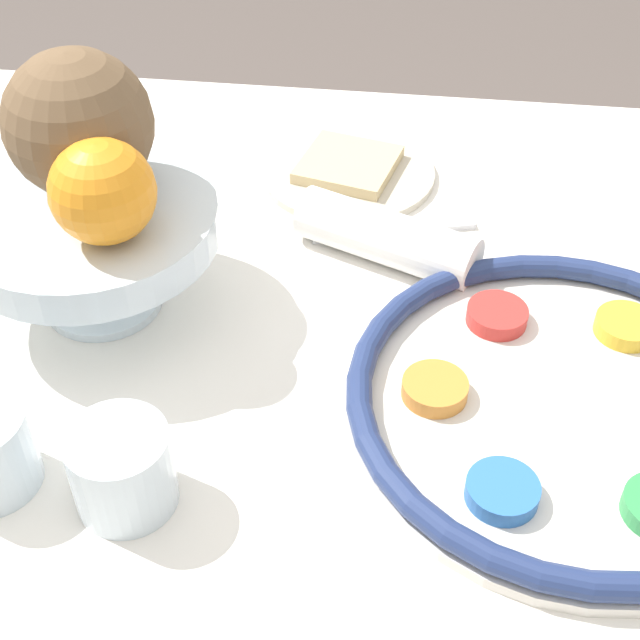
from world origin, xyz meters
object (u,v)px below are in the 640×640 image
seder_plate (569,403)px  fruit_stand (90,231)px  orange_fruit (103,192)px  bread_plate (348,170)px  coconut (79,124)px  cup_mid (122,469)px  napkin_roll (387,237)px

seder_plate → fruit_stand: (0.39, -0.08, 0.06)m
orange_fruit → bread_plate: 0.33m
fruit_stand → bread_plate: fruit_stand is taller
coconut → bread_plate: coconut is taller
seder_plate → cup_mid: size_ratio=4.79×
fruit_stand → coconut: 0.09m
orange_fruit → cup_mid: orange_fruit is taller
orange_fruit → bread_plate: bearing=-121.4°
seder_plate → coconut: 0.44m
bread_plate → seder_plate: bearing=122.7°
coconut → cup_mid: size_ratio=1.67×
bread_plate → napkin_roll: (-0.05, 0.14, 0.02)m
coconut → cup_mid: (-0.09, 0.23, -0.13)m
orange_fruit → napkin_roll: bearing=-149.0°
orange_fruit → cup_mid: 0.21m
bread_plate → cup_mid: cup_mid is taller
cup_mid → fruit_stand: bearing=-68.1°
orange_fruit → fruit_stand: bearing=-44.6°
fruit_stand → cup_mid: bearing=111.9°
seder_plate → fruit_stand: size_ratio=1.59×
coconut → cup_mid: 0.28m
seder_plate → coconut: (0.40, -0.11, 0.14)m
seder_plate → cup_mid: bearing=20.7°
bread_plate → napkin_roll: size_ratio=1.02×
napkin_roll → coconut: bearing=14.5°
fruit_stand → cup_mid: fruit_stand is taller
orange_fruit → coconut: coconut is taller
coconut → seder_plate: bearing=163.9°
coconut → bread_plate: bearing=-134.6°
cup_mid → bread_plate: bearing=-104.4°
coconut → bread_plate: (-0.20, -0.20, -0.15)m
orange_fruit → bread_plate: size_ratio=0.45×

